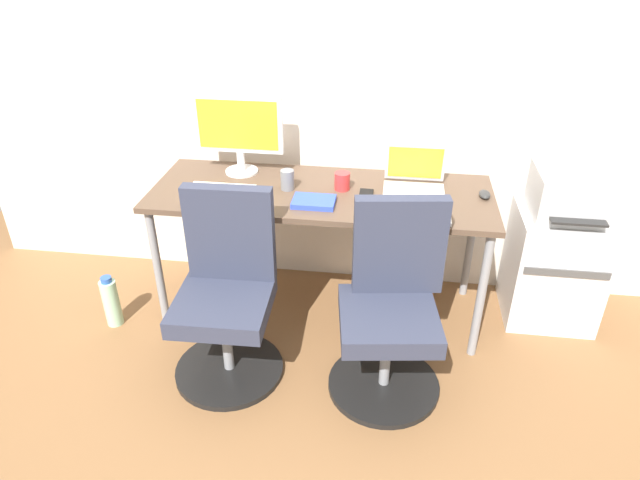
{
  "coord_description": "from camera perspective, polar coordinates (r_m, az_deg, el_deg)",
  "views": [
    {
      "loc": [
        0.36,
        -2.62,
        2.01
      ],
      "look_at": [
        0.0,
        -0.05,
        0.49
      ],
      "focal_mm": 31.55,
      "sensor_mm": 36.0,
      "label": 1
    }
  ],
  "objects": [
    {
      "name": "water_bottle_on_floor",
      "position": [
        3.33,
        -20.42,
        -5.89
      ],
      "size": [
        0.09,
        0.09,
        0.31
      ],
      "color": "#A5D8B2",
      "rests_on": "ground"
    },
    {
      "name": "back_wall",
      "position": [
        3.12,
        1.19,
        17.16
      ],
      "size": [
        4.4,
        0.04,
        2.6
      ],
      "primitive_type": "cube",
      "color": "silver",
      "rests_on": "ground"
    },
    {
      "name": "desk",
      "position": [
        2.95,
        0.13,
        3.79
      ],
      "size": [
        1.77,
        0.65,
        0.76
      ],
      "color": "brown",
      "rests_on": "ground"
    },
    {
      "name": "keyboard_by_monitor",
      "position": [
        2.97,
        -9.91,
        5.1
      ],
      "size": [
        0.34,
        0.12,
        0.02
      ],
      "primitive_type": "cube",
      "color": "silver",
      "rests_on": "desk"
    },
    {
      "name": "office_chair_right",
      "position": [
        2.63,
        7.21,
        -7.05
      ],
      "size": [
        0.54,
        0.54,
        0.94
      ],
      "color": "black",
      "rests_on": "ground"
    },
    {
      "name": "printer",
      "position": [
        3.16,
        24.15,
        4.31
      ],
      "size": [
        0.38,
        0.4,
        0.24
      ],
      "color": "#B7B7B7",
      "rests_on": "side_cabinet"
    },
    {
      "name": "open_laptop",
      "position": [
        2.95,
        9.54,
        6.0
      ],
      "size": [
        0.31,
        0.26,
        0.23
      ],
      "color": "silver",
      "rests_on": "desk"
    },
    {
      "name": "mouse_by_laptop",
      "position": [
        2.86,
        -13.34,
        3.84
      ],
      "size": [
        0.06,
        0.1,
        0.03
      ],
      "primitive_type": "ellipsoid",
      "color": "#B7B7B7",
      "rests_on": "desk"
    },
    {
      "name": "desktop_monitor",
      "position": [
        3.09,
        -8.26,
        11.09
      ],
      "size": [
        0.48,
        0.18,
        0.43
      ],
      "color": "silver",
      "rests_on": "desk"
    },
    {
      "name": "side_cabinet",
      "position": [
        3.36,
        22.6,
        -2.43
      ],
      "size": [
        0.47,
        0.44,
        0.64
      ],
      "color": "silver",
      "rests_on": "ground"
    },
    {
      "name": "keyboard_by_laptop",
      "position": [
        2.68,
        9.55,
        2.31
      ],
      "size": [
        0.34,
        0.12,
        0.02
      ],
      "primitive_type": "cube",
      "color": "silver",
      "rests_on": "desk"
    },
    {
      "name": "phone_near_monitor",
      "position": [
        2.87,
        4.69,
        4.53
      ],
      "size": [
        0.07,
        0.14,
        0.01
      ],
      "primitive_type": "cube",
      "color": "black",
      "rests_on": "desk"
    },
    {
      "name": "pen_cup",
      "position": [
        2.93,
        -3.33,
        6.11
      ],
      "size": [
        0.07,
        0.07,
        0.1
      ],
      "primitive_type": "cylinder",
      "color": "slate",
      "rests_on": "desk"
    },
    {
      "name": "ground_plane",
      "position": [
        3.32,
        0.12,
        -6.94
      ],
      "size": [
        5.28,
        5.28,
        0.0
      ],
      "primitive_type": "plane",
      "color": "brown"
    },
    {
      "name": "mouse_by_monitor",
      "position": [
        2.97,
        16.36,
        4.46
      ],
      "size": [
        0.06,
        0.1,
        0.03
      ],
      "primitive_type": "ellipsoid",
      "color": "#2D2D2D",
      "rests_on": "desk"
    },
    {
      "name": "notebook",
      "position": [
        2.78,
        -0.64,
        3.91
      ],
      "size": [
        0.21,
        0.15,
        0.03
      ],
      "primitive_type": "cube",
      "color": "blue",
      "rests_on": "desk"
    },
    {
      "name": "coffee_mug",
      "position": [
        2.93,
        2.27,
        5.99
      ],
      "size": [
        0.08,
        0.08,
        0.09
      ],
      "primitive_type": "cylinder",
      "color": "red",
      "rests_on": "desk"
    },
    {
      "name": "office_chair_left",
      "position": [
        2.73,
        -9.42,
        -5.64
      ],
      "size": [
        0.54,
        0.54,
        0.94
      ],
      "color": "black",
      "rests_on": "ground"
    }
  ]
}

